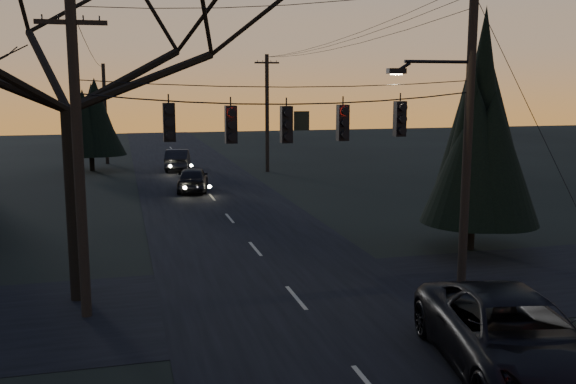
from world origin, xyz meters
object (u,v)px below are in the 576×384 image
object	(u,v)px
utility_pole_left	(87,316)
sedan_oncoming_a	(193,179)
utility_pole_right	(461,284)
evergreen_right	(475,126)
utility_pole_far_l	(108,164)
suv_near	(514,338)
bare_tree_left	(64,30)
sedan_oncoming_b	(178,160)
utility_pole_far_r	(267,172)

from	to	relation	value
utility_pole_left	sedan_oncoming_a	bearing A→B (deg)	75.76
sedan_oncoming_a	utility_pole_right	bearing A→B (deg)	116.05
utility_pole_left	evergreen_right	bearing A→B (deg)	15.51
utility_pole_far_l	suv_near	world-z (taller)	utility_pole_far_l
utility_pole_left	bare_tree_left	bearing A→B (deg)	101.29
utility_pole_left	suv_near	world-z (taller)	utility_pole_left
utility_pole_right	utility_pole_left	size ratio (longest dim) A/B	1.18
sedan_oncoming_a	sedan_oncoming_b	distance (m)	10.14
utility_pole_right	evergreen_right	world-z (taller)	evergreen_right
sedan_oncoming_a	utility_pole_left	bearing A→B (deg)	84.72
suv_near	sedan_oncoming_b	distance (m)	37.07
utility_pole_right	suv_near	bearing A→B (deg)	-110.31
sedan_oncoming_a	sedan_oncoming_b	bearing A→B (deg)	-81.04
suv_near	sedan_oncoming_b	size ratio (longest dim) A/B	1.35
utility_pole_right	utility_pole_left	world-z (taller)	utility_pole_right
utility_pole_right	evergreen_right	distance (m)	6.68
utility_pole_far_r	suv_near	distance (m)	34.31
bare_tree_left	evergreen_right	size ratio (longest dim) A/B	1.34
utility_pole_right	sedan_oncoming_a	world-z (taller)	utility_pole_right
utility_pole_left	sedan_oncoming_b	world-z (taller)	utility_pole_left
bare_tree_left	suv_near	bearing A→B (deg)	-39.21
utility_pole_left	sedan_oncoming_b	distance (m)	31.09
evergreen_right	sedan_oncoming_b	xyz separation A→B (m)	(-8.87, 26.73, -4.00)
suv_near	sedan_oncoming_a	bearing A→B (deg)	108.75
utility_pole_left	utility_pole_far_r	distance (m)	30.27
utility_pole_far_r	suv_near	bearing A→B (deg)	-93.85
sedan_oncoming_a	sedan_oncoming_b	size ratio (longest dim) A/B	0.92
utility_pole_left	utility_pole_far_l	distance (m)	36.00
bare_tree_left	utility_pole_right	bearing A→B (deg)	-7.43
sedan_oncoming_b	utility_pole_left	bearing A→B (deg)	89.14
bare_tree_left	suv_near	distance (m)	14.10
utility_pole_far_r	bare_tree_left	bearing A→B (deg)	-114.05
evergreen_right	utility_pole_far_l	bearing A→B (deg)	113.68
evergreen_right	sedan_oncoming_b	bearing A→B (deg)	108.36
utility_pole_far_r	utility_pole_far_l	world-z (taller)	utility_pole_far_r
utility_pole_right	sedan_oncoming_b	distance (m)	31.29
bare_tree_left	sedan_oncoming_a	distance (m)	20.97
sedan_oncoming_b	evergreen_right	bearing A→B (deg)	117.13
utility_pole_far_l	bare_tree_left	bearing A→B (deg)	-90.51
utility_pole_far_l	evergreen_right	size ratio (longest dim) A/B	0.96
bare_tree_left	utility_pole_far_l	bearing A→B (deg)	89.49
utility_pole_far_l	suv_near	xyz separation A→B (m)	(9.20, -42.22, 0.88)
sedan_oncoming_a	sedan_oncoming_b	world-z (taller)	sedan_oncoming_b
evergreen_right	sedan_oncoming_a	xyz separation A→B (m)	(-8.87, 16.59, -4.03)
utility_pole_right	sedan_oncoming_a	distance (m)	21.45
evergreen_right	utility_pole_right	bearing A→B (deg)	-123.37
sedan_oncoming_a	utility_pole_far_l	bearing A→B (deg)	-62.50
utility_pole_far_r	bare_tree_left	distance (m)	30.01
utility_pole_right	sedan_oncoming_a	bearing A→B (deg)	107.09
suv_near	sedan_oncoming_a	distance (m)	27.01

